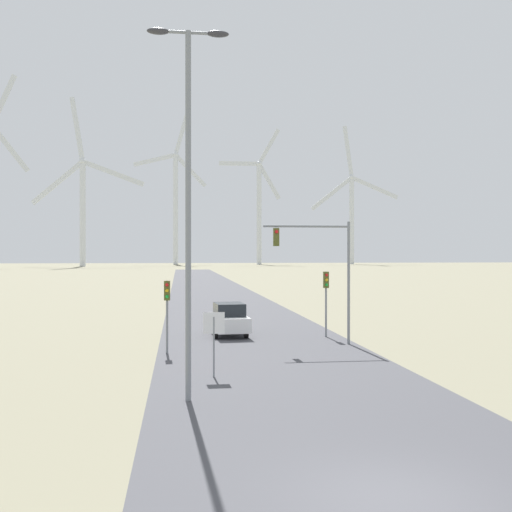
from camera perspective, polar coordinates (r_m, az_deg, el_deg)
name	(u,v)px	position (r m, az deg, el deg)	size (l,w,h in m)	color
ground_plane	(396,499)	(12.31, 13.15, -21.62)	(600.00, 600.00, 0.00)	gray
road_surface	(220,301)	(59.02, -3.45, -4.26)	(10.00, 240.00, 0.01)	#47474C
streetlamp	(188,175)	(18.90, -6.47, 7.69)	(2.55, 0.32, 11.57)	gray
stop_sign_near	(214,332)	(22.45, -4.04, -7.21)	(0.81, 0.07, 2.41)	gray
traffic_light_post_near_left	(167,300)	(27.89, -8.47, -4.17)	(0.28, 0.34, 3.35)	gray
traffic_light_post_near_right	(326,289)	(33.27, 6.69, -3.14)	(0.28, 0.34, 3.61)	gray
traffic_light_mast_overhead	(320,257)	(30.31, 6.09, -0.11)	(4.46, 0.35, 6.22)	gray
car_approaching	(229,319)	(33.85, -2.58, -6.03)	(2.11, 4.23, 1.83)	white
wind_turbine_left	(83,198)	(232.87, -16.18, 5.30)	(42.07, 6.55, 63.21)	silver
wind_turbine_center	(176,198)	(270.99, -7.67, 5.53)	(32.61, 2.60, 67.53)	silver
wind_turbine_right	(259,203)	(266.72, 0.29, 5.10)	(27.75, 2.60, 60.76)	silver
wind_turbine_far_right	(352,208)	(278.68, 9.10, 4.52)	(41.59, 2.60, 63.39)	silver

